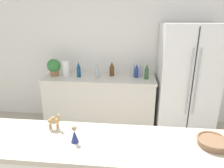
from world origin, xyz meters
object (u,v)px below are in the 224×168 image
(back_bottle_1, at_px, (97,71))
(fruit_bowl, at_px, (213,142))
(refrigerator, at_px, (186,81))
(back_bottle_3, at_px, (133,68))
(back_bottle_2, at_px, (147,72))
(back_bottle_5, at_px, (142,69))
(camel_figurine, at_px, (54,121))
(back_bottle_6, at_px, (137,71))
(potted_plant, at_px, (54,67))
(wise_man_figurine_blue, at_px, (75,135))
(paper_towel_roll, at_px, (66,69))
(back_bottle_4, at_px, (112,69))
(back_bottle_0, at_px, (79,70))

(back_bottle_1, relative_size, fruit_bowl, 1.07)
(refrigerator, xyz_separation_m, back_bottle_3, (-0.83, 0.13, 0.15))
(back_bottle_1, bearing_deg, back_bottle_2, 1.76)
(refrigerator, distance_m, back_bottle_5, 0.72)
(fruit_bowl, bearing_deg, camel_figurine, 175.47)
(back_bottle_6, xyz_separation_m, camel_figurine, (-0.66, -1.84, 0.08))
(potted_plant, bearing_deg, wise_man_figurine_blue, -65.10)
(back_bottle_2, relative_size, wise_man_figurine_blue, 1.99)
(paper_towel_roll, distance_m, back_bottle_5, 1.25)
(potted_plant, bearing_deg, back_bottle_4, 5.41)
(back_bottle_2, bearing_deg, paper_towel_roll, 178.90)
(back_bottle_5, bearing_deg, back_bottle_6, -149.34)
(back_bottle_5, bearing_deg, fruit_bowl, -78.49)
(potted_plant, height_order, paper_towel_roll, potted_plant)
(back_bottle_3, xyz_separation_m, back_bottle_6, (0.06, -0.06, -0.03))
(back_bottle_0, xyz_separation_m, back_bottle_3, (0.88, 0.12, 0.02))
(potted_plant, distance_m, back_bottle_5, 1.45)
(back_bottle_1, distance_m, back_bottle_4, 0.27)
(back_bottle_4, height_order, back_bottle_5, back_bottle_5)
(back_bottle_5, height_order, back_bottle_6, back_bottle_5)
(back_bottle_2, bearing_deg, back_bottle_3, 151.44)
(potted_plant, height_order, camel_figurine, potted_plant)
(paper_towel_roll, bearing_deg, back_bottle_4, 7.68)
(potted_plant, xyz_separation_m, back_bottle_6, (1.37, 0.02, -0.04))
(back_bottle_1, distance_m, back_bottle_5, 0.73)
(back_bottle_6, bearing_deg, wise_man_figurine_blue, -102.93)
(back_bottle_3, relative_size, camel_figurine, 2.28)
(back_bottle_4, height_order, camel_figurine, back_bottle_4)
(paper_towel_roll, height_order, back_bottle_6, paper_towel_roll)
(back_bottle_2, bearing_deg, back_bottle_1, -178.24)
(paper_towel_roll, bearing_deg, potted_plant, 177.04)
(back_bottle_2, distance_m, back_bottle_4, 0.58)
(camel_figurine, xyz_separation_m, wise_man_figurine_blue, (0.20, -0.15, -0.02))
(fruit_bowl, bearing_deg, paper_towel_roll, 130.92)
(paper_towel_roll, xyz_separation_m, fruit_bowl, (1.65, -1.90, 0.01))
(camel_figurine, bearing_deg, refrigerator, 51.04)
(back_bottle_0, bearing_deg, back_bottle_3, 7.56)
(back_bottle_2, relative_size, camel_figurine, 1.94)
(refrigerator, xyz_separation_m, camel_figurine, (-1.43, -1.77, 0.20))
(back_bottle_3, distance_m, back_bottle_5, 0.14)
(back_bottle_4, bearing_deg, fruit_bowl, -65.97)
(refrigerator, bearing_deg, back_bottle_4, 173.26)
(back_bottle_4, relative_size, fruit_bowl, 1.14)
(back_bottle_1, bearing_deg, camel_figurine, -90.79)
(back_bottle_1, relative_size, back_bottle_4, 0.94)
(back_bottle_4, distance_m, camel_figurine, 1.93)
(paper_towel_roll, relative_size, camel_figurine, 2.01)
(potted_plant, xyz_separation_m, fruit_bowl, (1.85, -1.91, -0.02))
(back_bottle_0, distance_m, back_bottle_5, 1.03)
(back_bottle_3, bearing_deg, back_bottle_5, -4.52)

